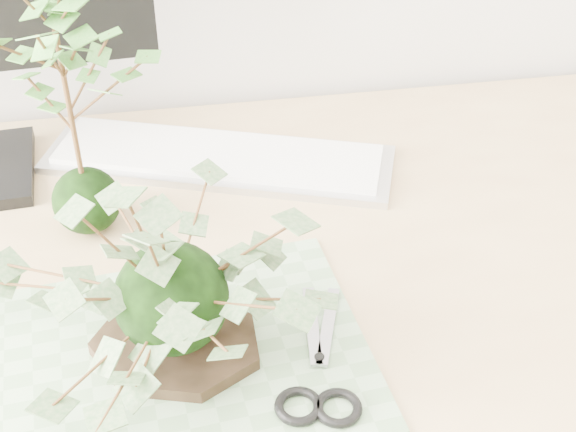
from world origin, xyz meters
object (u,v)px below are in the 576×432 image
object	(u,v)px
ivy_kokedama	(167,256)
maple_kokedama	(58,48)
desk	(223,297)
keyboard	(218,158)

from	to	relation	value
ivy_kokedama	maple_kokedama	xyz separation A→B (m)	(-0.09, 0.23, 0.11)
desk	maple_kokedama	distance (m)	0.37
ivy_kokedama	maple_kokedama	bearing A→B (deg)	111.91
maple_kokedama	ivy_kokedama	bearing A→B (deg)	-68.09
desk	maple_kokedama	size ratio (longest dim) A/B	4.60
desk	maple_kokedama	bearing A→B (deg)	158.85
ivy_kokedama	maple_kokedama	distance (m)	0.28
desk	ivy_kokedama	xyz separation A→B (m)	(-0.06, -0.17, 0.22)
keyboard	maple_kokedama	bearing A→B (deg)	-125.21
desk	ivy_kokedama	bearing A→B (deg)	-109.65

